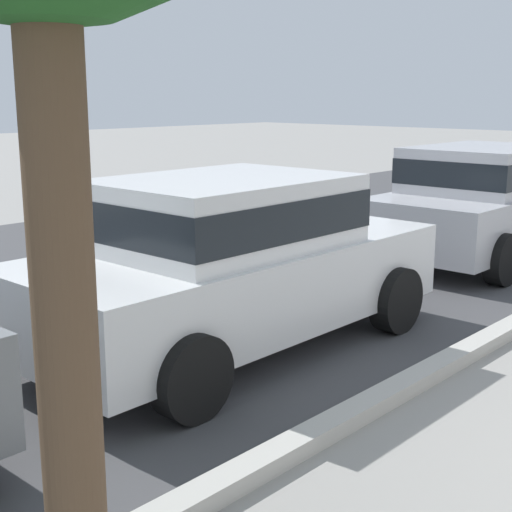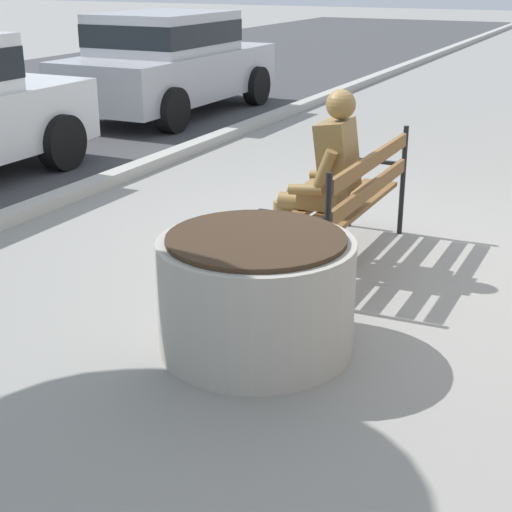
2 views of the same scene
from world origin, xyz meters
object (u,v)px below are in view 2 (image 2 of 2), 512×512
(park_bench, at_px, (350,196))
(concrete_planter, at_px, (256,294))
(bronze_statue_seated, at_px, (319,181))
(parked_car_silver, at_px, (168,60))

(park_bench, distance_m, concrete_planter, 1.65)
(park_bench, bearing_deg, concrete_planter, 179.97)
(bronze_statue_seated, relative_size, concrete_planter, 1.16)
(park_bench, bearing_deg, parked_car_silver, 43.70)
(concrete_planter, height_order, parked_car_silver, parked_car_silver)
(park_bench, relative_size, bronze_statue_seated, 1.32)
(park_bench, bearing_deg, bronze_statue_seated, 117.87)
(concrete_planter, bearing_deg, bronze_statue_seated, 7.92)
(parked_car_silver, bearing_deg, bronze_statue_seated, -138.22)
(bronze_statue_seated, height_order, concrete_planter, bronze_statue_seated)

